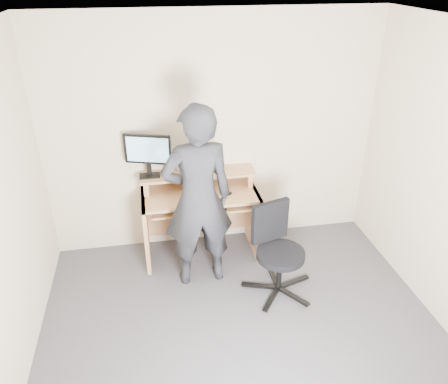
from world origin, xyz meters
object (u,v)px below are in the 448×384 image
object	(u,v)px
desk	(199,206)
office_chair	(277,247)
person	(198,199)
monitor	(148,152)

from	to	relation	value
desk	office_chair	bearing A→B (deg)	-50.98
person	desk	bearing A→B (deg)	-102.85
office_chair	person	xyz separation A→B (m)	(-0.70, 0.28, 0.44)
office_chair	monitor	bearing A→B (deg)	125.48
monitor	desk	bearing A→B (deg)	10.46
desk	monitor	size ratio (longest dim) A/B	2.59
desk	office_chair	xyz separation A→B (m)	(0.63, -0.78, -0.07)
desk	person	xyz separation A→B (m)	(-0.07, -0.51, 0.37)
office_chair	person	world-z (taller)	person
monitor	person	size ratio (longest dim) A/B	0.25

